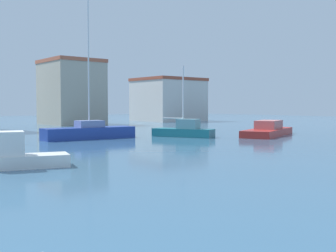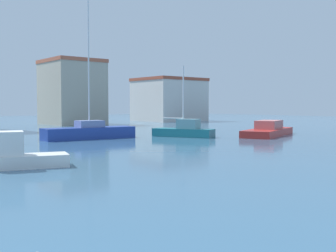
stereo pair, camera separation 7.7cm
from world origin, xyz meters
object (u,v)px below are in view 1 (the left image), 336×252
Objects in this scene: sailboat_blue_outer_mooring at (89,131)px; motorboat_red_distant_east at (268,130)px; sailboat_teal_far_right at (184,130)px; motorboat_white_behind_lamppost at (12,156)px.

motorboat_red_distant_east is (14.25, -6.96, -0.13)m from sailboat_blue_outer_mooring.
motorboat_red_distant_east is 1.42× the size of sailboat_teal_far_right.
sailboat_blue_outer_mooring is 15.86m from motorboat_red_distant_east.
motorboat_white_behind_lamppost is 0.54× the size of motorboat_red_distant_east.
sailboat_blue_outer_mooring is at bearing 155.55° from sailboat_teal_far_right.
sailboat_teal_far_right is (17.59, 8.58, 0.02)m from motorboat_white_behind_lamppost.
motorboat_white_behind_lamppost is at bearing -168.54° from motorboat_red_distant_east.
motorboat_white_behind_lamppost is 24.98m from motorboat_red_distant_east.
motorboat_white_behind_lamppost is at bearing -154.01° from sailboat_teal_far_right.
sailboat_blue_outer_mooring is 8.09m from sailboat_teal_far_right.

